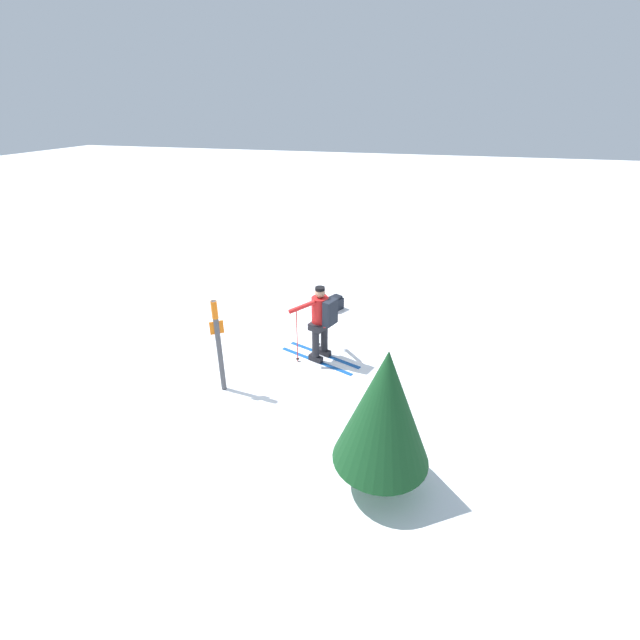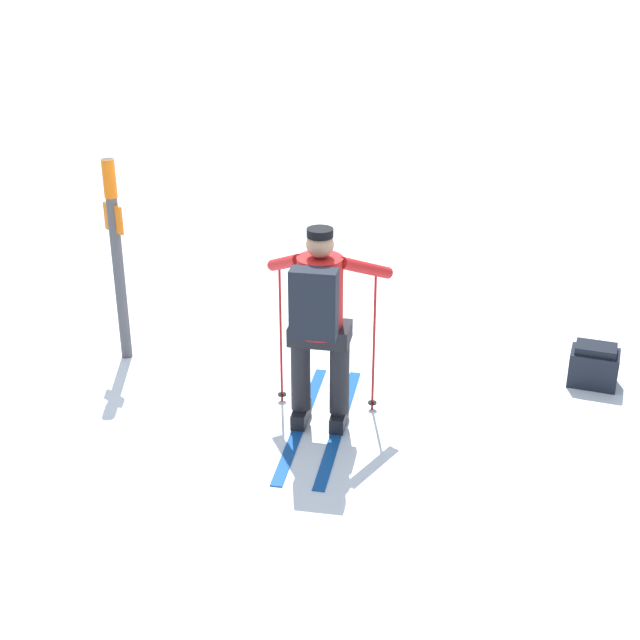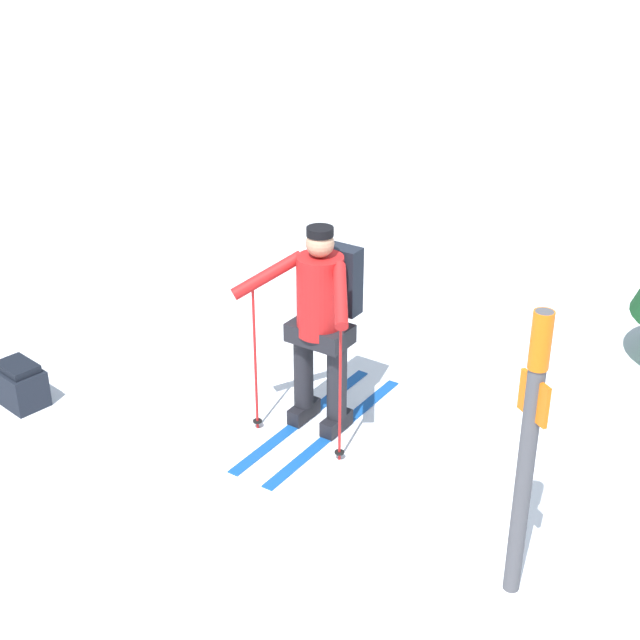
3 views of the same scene
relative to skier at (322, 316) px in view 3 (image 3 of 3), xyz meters
The scene contains 4 objects.
ground_plane 1.10m from the skier, 169.44° to the right, with size 80.00×80.00×0.00m, color white.
skier is the anchor object (origin of this frame).
dropped_backpack 2.51m from the skier, 96.65° to the left, with size 0.44×0.48×0.36m.
trail_marker 2.10m from the skier, 134.29° to the right, with size 0.21×0.16×1.80m.
Camera 3 is at (-5.02, -1.25, 3.71)m, focal length 50.00 mm.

